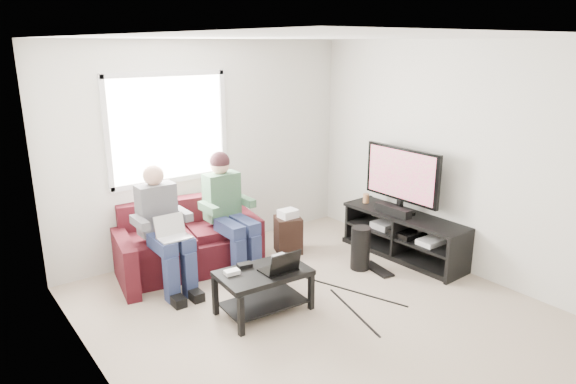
{
  "coord_description": "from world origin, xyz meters",
  "views": [
    {
      "loc": [
        -2.93,
        -3.34,
        2.56
      ],
      "look_at": [
        0.01,
        0.6,
        1.12
      ],
      "focal_mm": 32.0,
      "sensor_mm": 36.0,
      "label": 1
    }
  ],
  "objects": [
    {
      "name": "end_table",
      "position": [
        0.69,
        1.51,
        0.25
      ],
      "size": [
        0.31,
        0.31,
        0.56
      ],
      "color": "black",
      "rests_on": "floor"
    },
    {
      "name": "console_white",
      "position": [
        1.76,
        0.14,
        0.32
      ],
      "size": [
        0.3,
        0.22,
        0.06
      ],
      "primitive_type": "cube",
      "color": "silver",
      "rests_on": "tv_stand"
    },
    {
      "name": "laptop_black",
      "position": [
        -0.28,
        0.36,
        0.56
      ],
      "size": [
        0.34,
        0.25,
        0.24
      ],
      "primitive_type": null,
      "rotation": [
        0.0,
        0.0,
        -0.02
      ],
      "color": "black",
      "rests_on": "coffee_table"
    },
    {
      "name": "person_left",
      "position": [
        -0.93,
        1.54,
        0.72
      ],
      "size": [
        0.4,
        0.71,
        1.32
      ],
      "color": "navy",
      "rests_on": "sofa"
    },
    {
      "name": "tv",
      "position": [
        1.76,
        0.64,
        1.01
      ],
      "size": [
        0.12,
        1.1,
        0.81
      ],
      "color": "black",
      "rests_on": "tv_stand"
    },
    {
      "name": "drink_cup",
      "position": [
        1.71,
        1.17,
        0.61
      ],
      "size": [
        0.08,
        0.08,
        0.12
      ],
      "primitive_type": "cylinder",
      "color": "#A56F47",
      "rests_on": "tv_stand"
    },
    {
      "name": "sofa",
      "position": [
        -0.53,
        1.82,
        0.3
      ],
      "size": [
        1.82,
        1.02,
        0.79
      ],
      "color": "#401011",
      "rests_on": "floor"
    },
    {
      "name": "tv_stand",
      "position": [
        1.76,
        0.54,
        0.24
      ],
      "size": [
        0.57,
        1.66,
        0.55
      ],
      "color": "black",
      "rests_on": "floor"
    },
    {
      "name": "person_right",
      "position": [
        -0.13,
        1.56,
        0.78
      ],
      "size": [
        0.4,
        0.71,
        1.37
      ],
      "color": "navy",
      "rests_on": "sofa"
    },
    {
      "name": "console_black",
      "position": [
        1.76,
        0.49,
        0.32
      ],
      "size": [
        0.38,
        0.3,
        0.07
      ],
      "primitive_type": "cube",
      "color": "black",
      "rests_on": "tv_stand"
    },
    {
      "name": "window",
      "position": [
        -0.5,
        2.23,
        1.6
      ],
      "size": [
        1.48,
        0.04,
        1.28
      ],
      "color": "white",
      "rests_on": "wall_back"
    },
    {
      "name": "subwoofer",
      "position": [
        1.07,
        0.6,
        0.26
      ],
      "size": [
        0.22,
        0.22,
        0.51
      ],
      "primitive_type": "cylinder",
      "color": "black",
      "rests_on": "floor"
    },
    {
      "name": "soundbar",
      "position": [
        1.64,
        0.64,
        0.6
      ],
      "size": [
        0.12,
        0.5,
        0.1
      ],
      "primitive_type": "cube",
      "color": "black",
      "rests_on": "tv_stand"
    },
    {
      "name": "keyboard_floor",
      "position": [
        1.2,
        0.44,
        0.01
      ],
      "size": [
        0.23,
        0.47,
        0.03
      ],
      "primitive_type": "cube",
      "rotation": [
        0.0,
        0.0,
        -0.17
      ],
      "color": "black",
      "rests_on": "floor"
    },
    {
      "name": "floor",
      "position": [
        0.0,
        0.0,
        0.0
      ],
      "size": [
        4.5,
        4.5,
        0.0
      ],
      "primitive_type": "plane",
      "color": "#B9A290",
      "rests_on": "ground"
    },
    {
      "name": "wall_back",
      "position": [
        0.0,
        2.25,
        1.3
      ],
      "size": [
        4.5,
        0.0,
        4.5
      ],
      "primitive_type": "plane",
      "rotation": [
        1.57,
        0.0,
        0.0
      ],
      "color": "silver",
      "rests_on": "floor"
    },
    {
      "name": "ceiling",
      "position": [
        0.0,
        0.0,
        2.6
      ],
      "size": [
        4.5,
        4.5,
        0.0
      ],
      "primitive_type": "plane",
      "rotation": [
        3.14,
        0.0,
        0.0
      ],
      "color": "white",
      "rests_on": "wall_back"
    },
    {
      "name": "coffee_table",
      "position": [
        -0.4,
        0.44,
        0.32
      ],
      "size": [
        0.91,
        0.59,
        0.44
      ],
      "color": "black",
      "rests_on": "floor"
    },
    {
      "name": "wall_right",
      "position": [
        2.0,
        0.0,
        1.3
      ],
      "size": [
        0.0,
        4.5,
        4.5
      ],
      "primitive_type": "plane",
      "rotation": [
        1.57,
        0.0,
        -1.57
      ],
      "color": "silver",
      "rests_on": "floor"
    },
    {
      "name": "laptop_silver",
      "position": [
        -0.93,
        1.29,
        0.69
      ],
      "size": [
        0.33,
        0.23,
        0.24
      ],
      "primitive_type": null,
      "rotation": [
        0.0,
        0.0,
        0.03
      ],
      "color": "silver",
      "rests_on": "person_left"
    },
    {
      "name": "controller_a",
      "position": [
        -0.68,
        0.56,
        0.46
      ],
      "size": [
        0.15,
        0.1,
        0.04
      ],
      "primitive_type": "cube",
      "rotation": [
        0.0,
        0.0,
        -0.1
      ],
      "color": "silver",
      "rests_on": "coffee_table"
    },
    {
      "name": "wall_left",
      "position": [
        -2.0,
        0.0,
        1.3
      ],
      "size": [
        0.0,
        4.5,
        4.5
      ],
      "primitive_type": "plane",
      "rotation": [
        1.57,
        0.0,
        1.57
      ],
      "color": "silver",
      "rests_on": "floor"
    },
    {
      "name": "controller_b",
      "position": [
        -0.5,
        0.62,
        0.46
      ],
      "size": [
        0.15,
        0.11,
        0.04
      ],
      "primitive_type": "cube",
      "rotation": [
        0.0,
        0.0,
        -0.16
      ],
      "color": "black",
      "rests_on": "coffee_table"
    },
    {
      "name": "controller_c",
      "position": [
        -0.1,
        0.59,
        0.46
      ],
      "size": [
        0.14,
        0.09,
        0.04
      ],
      "primitive_type": "cube",
      "rotation": [
        0.0,
        0.0,
        0.03
      ],
      "color": "gray",
      "rests_on": "coffee_table"
    },
    {
      "name": "console_grey",
      "position": [
        1.76,
        0.84,
        0.33
      ],
      "size": [
        0.34,
        0.26,
        0.08
      ],
      "primitive_type": "cube",
      "color": "gray",
      "rests_on": "tv_stand"
    }
  ]
}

